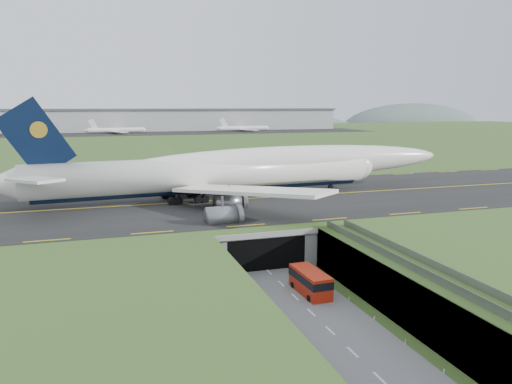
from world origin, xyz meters
name	(u,v)px	position (x,y,z in m)	size (l,w,h in m)	color
ground	(287,290)	(0.00, 0.00, 0.00)	(900.00, 900.00, 0.00)	#315321
airfield_deck	(287,269)	(0.00, 0.00, 3.00)	(800.00, 800.00, 6.00)	gray
trench_road	(309,312)	(0.00, -7.50, 0.10)	(12.00, 75.00, 0.20)	slate
taxiway	(225,200)	(0.00, 33.00, 6.09)	(800.00, 44.00, 0.18)	black
tunnel_portal	(250,235)	(0.00, 16.71, 3.33)	(17.00, 22.30, 6.00)	gray
guideway	(457,294)	(11.00, -19.11, 5.32)	(3.00, 53.00, 7.05)	#A8A8A3
jumbo_jet	(242,170)	(4.27, 35.73, 11.43)	(94.89, 60.84, 20.18)	white
shuttle_tram	(310,282)	(2.38, -2.26, 1.69)	(3.14, 7.62, 3.07)	red
cargo_terminal	(130,120)	(-0.07, 299.41, 13.96)	(320.00, 67.00, 15.60)	#B2B2B2
distant_hills	(190,134)	(64.38, 430.00, -4.00)	(700.00, 91.00, 60.00)	slate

